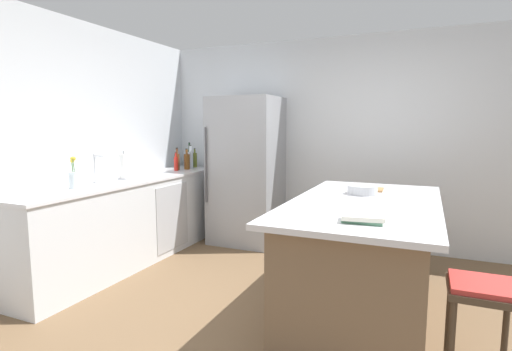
# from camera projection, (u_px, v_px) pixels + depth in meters

# --- Properties ---
(ground_plane) EXTENTS (7.20, 7.20, 0.00)m
(ground_plane) POSITION_uv_depth(u_px,v_px,m) (286.00, 322.00, 3.06)
(ground_plane) COLOR brown
(wall_rear) EXTENTS (6.00, 0.10, 2.60)m
(wall_rear) POSITION_uv_depth(u_px,v_px,m) (346.00, 143.00, 4.95)
(wall_rear) COLOR silver
(wall_rear) RESTS_ON ground_plane
(wall_left) EXTENTS (0.10, 6.00, 2.60)m
(wall_left) POSITION_uv_depth(u_px,v_px,m) (50.00, 148.00, 3.87)
(wall_left) COLOR silver
(wall_left) RESTS_ON ground_plane
(counter_run_left) EXTENTS (0.67, 2.92, 0.93)m
(counter_run_left) POSITION_uv_depth(u_px,v_px,m) (130.00, 220.00, 4.42)
(counter_run_left) COLOR silver
(counter_run_left) RESTS_ON ground_plane
(kitchen_island) EXTENTS (1.11, 2.07, 0.93)m
(kitchen_island) POSITION_uv_depth(u_px,v_px,m) (363.00, 257.00, 3.17)
(kitchen_island) COLOR #7A6047
(kitchen_island) RESTS_ON ground_plane
(refrigerator) EXTENTS (0.84, 0.74, 1.87)m
(refrigerator) POSITION_uv_depth(u_px,v_px,m) (246.00, 171.00, 5.10)
(refrigerator) COLOR #93969B
(refrigerator) RESTS_ON ground_plane
(bar_stool) EXTENTS (0.36, 0.36, 0.65)m
(bar_stool) POSITION_uv_depth(u_px,v_px,m) (482.00, 303.00, 2.21)
(bar_stool) COLOR #473828
(bar_stool) RESTS_ON ground_plane
(sink_faucet) EXTENTS (0.15, 0.05, 0.30)m
(sink_faucet) POSITION_uv_depth(u_px,v_px,m) (96.00, 168.00, 3.99)
(sink_faucet) COLOR silver
(sink_faucet) RESTS_ON counter_run_left
(flower_vase) EXTENTS (0.09, 0.09, 0.30)m
(flower_vase) POSITION_uv_depth(u_px,v_px,m) (74.00, 178.00, 3.65)
(flower_vase) COLOR silver
(flower_vase) RESTS_ON counter_run_left
(paper_towel_roll) EXTENTS (0.14, 0.14, 0.31)m
(paper_towel_roll) POSITION_uv_depth(u_px,v_px,m) (124.00, 167.00, 4.32)
(paper_towel_roll) COLOR gray
(paper_towel_roll) RESTS_ON counter_run_left
(olive_oil_bottle) EXTENTS (0.06, 0.06, 0.27)m
(olive_oil_bottle) POSITION_uv_depth(u_px,v_px,m) (195.00, 160.00, 5.56)
(olive_oil_bottle) COLOR olive
(olive_oil_bottle) RESTS_ON counter_run_left
(wine_bottle) EXTENTS (0.07, 0.07, 0.35)m
(wine_bottle) POSITION_uv_depth(u_px,v_px,m) (190.00, 158.00, 5.49)
(wine_bottle) COLOR #19381E
(wine_bottle) RESTS_ON counter_run_left
(soda_bottle) EXTENTS (0.07, 0.07, 0.32)m
(soda_bottle) POSITION_uv_depth(u_px,v_px,m) (190.00, 159.00, 5.37)
(soda_bottle) COLOR silver
(soda_bottle) RESTS_ON counter_run_left
(whiskey_bottle) EXTENTS (0.08, 0.08, 0.28)m
(whiskey_bottle) POSITION_uv_depth(u_px,v_px,m) (187.00, 161.00, 5.29)
(whiskey_bottle) COLOR brown
(whiskey_bottle) RESTS_ON counter_run_left
(syrup_bottle) EXTENTS (0.07, 0.07, 0.29)m
(syrup_bottle) POSITION_uv_depth(u_px,v_px,m) (177.00, 161.00, 5.23)
(syrup_bottle) COLOR #5B3319
(syrup_bottle) RESTS_ON counter_run_left
(hot_sauce_bottle) EXTENTS (0.05, 0.05, 0.25)m
(hot_sauce_bottle) POSITION_uv_depth(u_px,v_px,m) (176.00, 163.00, 5.13)
(hot_sauce_bottle) COLOR red
(hot_sauce_bottle) RESTS_ON counter_run_left
(cookbook_stack) EXTENTS (0.28, 0.21, 0.05)m
(cookbook_stack) POSITION_uv_depth(u_px,v_px,m) (363.00, 218.00, 2.43)
(cookbook_stack) COLOR #4C7F60
(cookbook_stack) RESTS_ON kitchen_island
(mixing_bowl) EXTENTS (0.26, 0.26, 0.08)m
(mixing_bowl) POSITION_uv_depth(u_px,v_px,m) (362.00, 190.00, 3.42)
(mixing_bowl) COLOR #B2B5BA
(mixing_bowl) RESTS_ON kitchen_island
(cutting_board) EXTENTS (0.29, 0.22, 0.02)m
(cutting_board) POSITION_uv_depth(u_px,v_px,m) (367.00, 189.00, 3.65)
(cutting_board) COLOR #9E7042
(cutting_board) RESTS_ON kitchen_island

